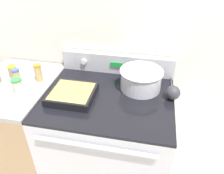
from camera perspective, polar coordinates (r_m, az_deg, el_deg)
The scene contains 11 objects.
kitchen_wall at distance 1.56m, azimuth 1.94°, elevation 15.48°, with size 8.00×0.05×2.50m.
stove_range at distance 1.69m, azimuth -0.81°, elevation -15.10°, with size 0.82×0.70×0.92m.
control_panel at distance 1.60m, azimuth 1.39°, elevation 6.14°, with size 0.82×0.07×0.15m.
side_counter at distance 1.91m, azimuth -21.27°, elevation -10.96°, with size 0.52×0.67×0.93m.
mixing_bowl at distance 1.43m, azimuth 7.58°, elevation 2.29°, with size 0.28×0.28×0.14m.
casserole_dish at distance 1.38m, azimuth -10.37°, elevation -1.74°, with size 0.28×0.26×0.05m.
ladle at distance 1.39m, azimuth 15.59°, elevation -1.30°, with size 0.09×0.33×0.09m.
spice_jar_orange_cap at distance 1.56m, azimuth -18.70°, elevation 3.56°, with size 0.05×0.05×0.12m.
spice_jar_green_cap at distance 1.50m, azimuth -23.50°, elevation 0.36°, with size 0.06×0.06×0.09m.
spice_jar_blue_cap at distance 1.62m, azimuth -23.65°, elevation 2.79°, with size 0.05×0.05×0.09m.
spice_jar_yellow_cap at distance 1.69m, azimuth -24.52°, elevation 3.78°, with size 0.06×0.06×0.09m.
Camera 1 is at (0.25, -0.76, 1.73)m, focal length 35.00 mm.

